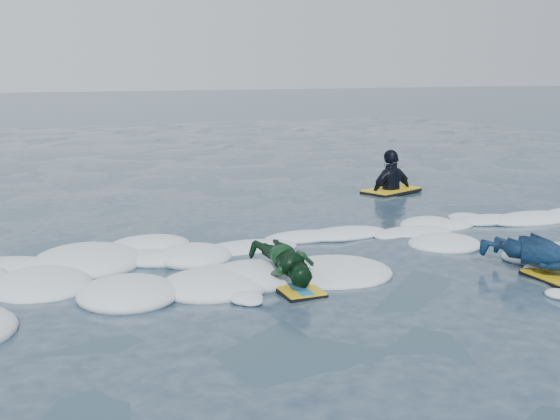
{
  "coord_description": "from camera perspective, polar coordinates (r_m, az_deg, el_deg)",
  "views": [
    {
      "loc": [
        -2.77,
        -6.49,
        2.23
      ],
      "look_at": [
        0.54,
        1.6,
        0.44
      ],
      "focal_mm": 45.0,
      "sensor_mm": 36.0,
      "label": 1
    }
  ],
  "objects": [
    {
      "name": "ground",
      "position": [
        7.39,
        0.82,
        -5.95
      ],
      "size": [
        120.0,
        120.0,
        0.0
      ],
      "primitive_type": "plane",
      "color": "#1D3645",
      "rests_on": "ground"
    },
    {
      "name": "foam_band",
      "position": [
        8.32,
        -1.98,
        -3.96
      ],
      "size": [
        12.0,
        3.1,
        0.3
      ],
      "primitive_type": null,
      "color": "white",
      "rests_on": "ground"
    },
    {
      "name": "prone_child_unit",
      "position": [
        7.24,
        0.68,
        -4.52
      ],
      "size": [
        0.61,
        1.15,
        0.43
      ],
      "rotation": [
        0.0,
        0.0,
        1.55
      ],
      "color": "black",
      "rests_on": "ground"
    },
    {
      "name": "waiting_rider_unit",
      "position": [
        12.72,
        9.01,
        1.24
      ],
      "size": [
        1.24,
        0.96,
        1.64
      ],
      "rotation": [
        0.0,
        0.0,
        0.38
      ],
      "color": "black",
      "rests_on": "ground"
    }
  ]
}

